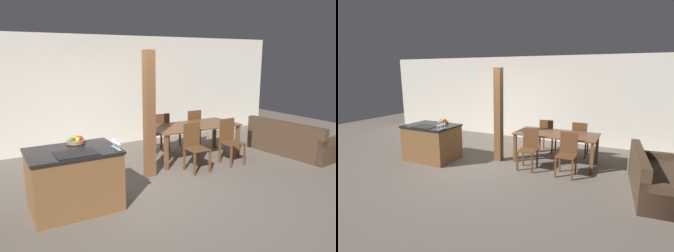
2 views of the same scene
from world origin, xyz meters
TOP-DOWN VIEW (x-y plane):
  - ground_plane at (0.00, 0.00)m, footprint 16.00×16.00m
  - wall_back at (0.00, 2.87)m, footprint 11.20×0.08m
  - kitchen_island at (-1.27, -0.29)m, footprint 1.27×0.93m
  - fruit_bowl at (-1.13, 0.01)m, footprint 0.27×0.27m
  - wine_glass_near at (-0.70, -0.68)m, footprint 0.07×0.07m
  - wine_glass_middle at (-0.70, -0.60)m, footprint 0.07×0.07m
  - wine_glass_far at (-0.70, -0.52)m, footprint 0.07×0.07m
  - wine_glass_end at (-0.70, -0.44)m, footprint 0.07×0.07m
  - dining_table at (1.64, 0.89)m, footprint 1.97×0.96m
  - dining_chair_near_left at (1.20, 0.18)m, footprint 0.40×0.40m
  - dining_chair_near_right at (2.08, 0.18)m, footprint 0.40×0.40m
  - dining_chair_far_left at (1.20, 1.59)m, footprint 0.40×0.40m
  - dining_chair_far_right at (2.08, 1.59)m, footprint 0.40×0.40m
  - couch at (3.75, -0.01)m, footprint 0.99×2.01m
  - timber_post at (0.31, 0.38)m, footprint 0.18×0.18m

SIDE VIEW (x-z plane):
  - ground_plane at x=0.00m, z-range 0.00..0.00m
  - couch at x=3.75m, z-range -0.12..0.65m
  - kitchen_island at x=-1.27m, z-range 0.00..0.90m
  - dining_chair_near_left at x=1.20m, z-range 0.02..0.95m
  - dining_chair_near_right at x=2.08m, z-range 0.02..0.95m
  - dining_chair_far_left at x=1.20m, z-range 0.02..0.95m
  - dining_chair_far_right at x=2.08m, z-range 0.02..0.95m
  - dining_table at x=1.64m, z-range 0.28..1.02m
  - fruit_bowl at x=-1.13m, z-range 0.89..1.00m
  - wine_glass_near at x=-0.70m, z-range 0.94..1.08m
  - wine_glass_middle at x=-0.70m, z-range 0.94..1.08m
  - wine_glass_far at x=-0.70m, z-range 0.94..1.08m
  - wine_glass_end at x=-0.70m, z-range 0.94..1.08m
  - timber_post at x=0.31m, z-range 0.00..2.31m
  - wall_back at x=0.00m, z-range 0.00..2.70m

